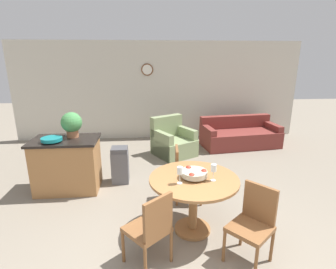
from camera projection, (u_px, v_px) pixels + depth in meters
name	position (u px, v px, depth m)	size (l,w,h in m)	color
wall_back	(159.00, 91.00, 7.38)	(8.00, 0.09, 2.70)	beige
dining_table	(194.00, 190.00, 3.40)	(1.15, 1.15, 0.77)	#9E6B3D
dining_chair_near_left	(151.00, 227.00, 2.82)	(0.59, 0.59, 0.89)	brown
dining_chair_near_right	(253.00, 221.00, 2.93)	(0.59, 0.59, 0.89)	brown
dining_chair_far_side	(184.00, 172.00, 4.20)	(0.45, 0.45, 0.89)	brown
fruit_bowl	(194.00, 173.00, 3.33)	(0.34, 0.34, 0.12)	#B7B29E
wine_glass_left	(180.00, 171.00, 3.15)	(0.07, 0.07, 0.22)	silver
wine_glass_right	(214.00, 169.00, 3.23)	(0.07, 0.07, 0.22)	silver
kitchen_island	(67.00, 164.00, 4.55)	(1.11, 0.71, 0.93)	#9E6B3D
teal_bowl	(52.00, 139.00, 4.25)	(0.33, 0.33, 0.08)	#147A7F
potted_plant	(72.00, 123.00, 4.47)	(0.35, 0.35, 0.44)	#A36642
trash_bin	(120.00, 165.00, 4.86)	(0.31, 0.30, 0.68)	#56565B
couch	(239.00, 136.00, 6.91)	(2.05, 1.12, 0.75)	maroon
armchair	(173.00, 142.00, 6.27)	(1.13, 1.14, 0.90)	gray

